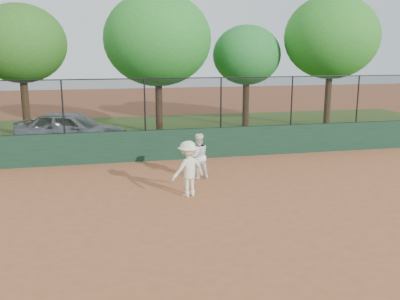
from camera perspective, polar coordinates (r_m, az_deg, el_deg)
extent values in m
plane|color=#AA5C37|center=(11.92, -1.45, -8.11)|extent=(80.00, 80.00, 0.00)
cube|color=#1A3A26|center=(17.45, -5.30, 0.63)|extent=(26.00, 0.20, 1.20)
cube|color=#314F18|center=(23.42, -7.18, 2.19)|extent=(36.00, 12.00, 0.01)
imported|color=#9DA1A6|center=(20.24, -16.10, 2.50)|extent=(5.21, 3.58, 1.65)
imported|color=white|center=(14.87, -0.24, -0.78)|extent=(0.82, 0.69, 1.53)
imported|color=white|center=(13.07, -1.53, -2.40)|extent=(1.23, 0.99, 1.66)
sphere|color=#D0F235|center=(12.76, 0.15, 1.96)|extent=(0.07, 0.07, 0.07)
cube|color=black|center=(17.19, -5.41, 5.85)|extent=(26.00, 0.02, 2.00)
cylinder|color=black|center=(17.10, -5.48, 9.11)|extent=(26.00, 0.04, 0.04)
cylinder|color=black|center=(17.11, -17.17, 5.31)|extent=(0.06, 0.06, 2.00)
cylinder|color=black|center=(17.13, -7.08, 5.79)|extent=(0.06, 0.06, 2.00)
cylinder|color=black|center=(17.68, 2.70, 6.08)|extent=(0.06, 0.06, 2.00)
cylinder|color=black|center=(18.69, 11.66, 6.19)|extent=(0.06, 0.06, 2.00)
cylinder|color=black|center=(20.10, 19.53, 6.17)|extent=(0.06, 0.06, 2.00)
cylinder|color=#483019|center=(23.39, -21.39, 4.95)|extent=(0.36, 0.36, 2.87)
ellipsoid|color=#2A5E1B|center=(23.22, -22.02, 12.53)|extent=(4.30, 3.91, 3.71)
cylinder|color=#422917|center=(23.05, -5.27, 5.42)|extent=(0.36, 0.36, 2.67)
ellipsoid|color=#267324|center=(22.88, -5.44, 13.92)|extent=(5.36, 4.87, 4.63)
cylinder|color=#3F2915|center=(25.09, 5.87, 5.82)|extent=(0.36, 0.36, 2.51)
ellipsoid|color=#236C2A|center=(24.91, 6.02, 12.00)|extent=(3.74, 3.40, 3.23)
cylinder|color=#452F18|center=(25.69, 16.02, 6.00)|extent=(0.36, 0.36, 2.91)
ellipsoid|color=#297321|center=(25.55, 16.50, 13.68)|extent=(5.14, 4.67, 4.44)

